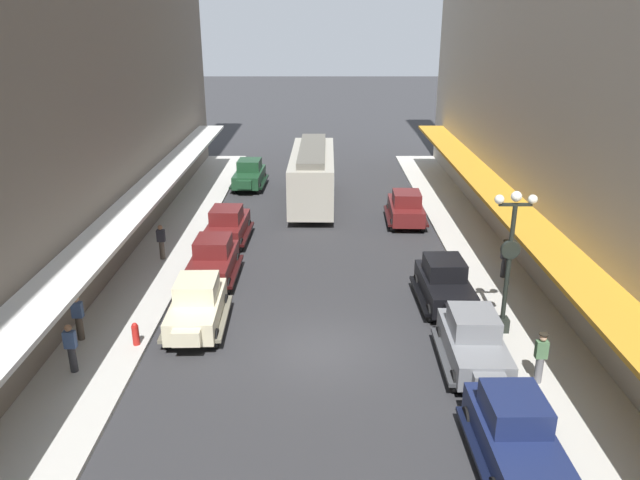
# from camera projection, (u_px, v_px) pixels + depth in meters

# --- Properties ---
(ground_plane) EXTENTS (200.00, 200.00, 0.00)m
(ground_plane) POSITION_uv_depth(u_px,v_px,m) (321.00, 350.00, 20.81)
(ground_plane) COLOR #2D2D30
(sidewalk_left) EXTENTS (3.00, 60.00, 0.15)m
(sidewalk_left) POSITION_uv_depth(u_px,v_px,m) (100.00, 349.00, 20.76)
(sidewalk_left) COLOR #B7B5AD
(sidewalk_left) RESTS_ON ground
(sidewalk_right) EXTENTS (3.00, 60.00, 0.15)m
(sidewalk_right) POSITION_uv_depth(u_px,v_px,m) (540.00, 348.00, 20.80)
(sidewalk_right) COLOR #B7B5AD
(sidewalk_right) RESTS_ON ground
(parked_car_0) EXTENTS (2.23, 4.29, 1.84)m
(parked_car_0) POSITION_uv_depth(u_px,v_px,m) (195.00, 305.00, 21.96)
(parked_car_0) COLOR beige
(parked_car_0) RESTS_ON ground
(parked_car_1) EXTENTS (2.26, 4.30, 1.84)m
(parked_car_1) POSITION_uv_depth(u_px,v_px,m) (404.00, 207.00, 33.21)
(parked_car_1) COLOR #591919
(parked_car_1) RESTS_ON ground
(parked_car_2) EXTENTS (2.27, 4.31, 1.84)m
(parked_car_2) POSITION_uv_depth(u_px,v_px,m) (248.00, 174.00, 40.13)
(parked_car_2) COLOR #193D23
(parked_car_2) RESTS_ON ground
(parked_car_3) EXTENTS (2.26, 4.30, 1.84)m
(parked_car_3) POSITION_uv_depth(u_px,v_px,m) (226.00, 224.00, 30.46)
(parked_car_3) COLOR #591919
(parked_car_3) RESTS_ON ground
(parked_car_4) EXTENTS (2.23, 4.29, 1.84)m
(parked_car_4) POSITION_uv_depth(u_px,v_px,m) (443.00, 282.00, 23.81)
(parked_car_4) COLOR black
(parked_car_4) RESTS_ON ground
(parked_car_5) EXTENTS (2.19, 4.28, 1.84)m
(parked_car_5) POSITION_uv_depth(u_px,v_px,m) (513.00, 431.00, 15.27)
(parked_car_5) COLOR #19234C
(parked_car_5) RESTS_ON ground
(parked_car_6) EXTENTS (2.17, 4.27, 1.84)m
(parked_car_6) POSITION_uv_depth(u_px,v_px,m) (211.00, 259.00, 26.03)
(parked_car_6) COLOR #591919
(parked_car_6) RESTS_ON ground
(parked_car_7) EXTENTS (2.21, 4.28, 1.84)m
(parked_car_7) POSITION_uv_depth(u_px,v_px,m) (472.00, 340.00, 19.55)
(parked_car_7) COLOR slate
(parked_car_7) RESTS_ON ground
(streetcar) EXTENTS (2.64, 9.63, 3.46)m
(streetcar) POSITION_uv_depth(u_px,v_px,m) (311.00, 173.00, 36.41)
(streetcar) COLOR #ADA899
(streetcar) RESTS_ON ground
(lamp_post_with_clock) EXTENTS (1.42, 0.44, 5.16)m
(lamp_post_with_clock) POSITION_uv_depth(u_px,v_px,m) (508.00, 257.00, 20.83)
(lamp_post_with_clock) COLOR black
(lamp_post_with_clock) RESTS_ON sidewalk_right
(fire_hydrant) EXTENTS (0.24, 0.24, 0.82)m
(fire_hydrant) POSITION_uv_depth(u_px,v_px,m) (134.00, 334.00, 20.73)
(fire_hydrant) COLOR #B21E19
(fire_hydrant) RESTS_ON sidewalk_left
(pedestrian_0) EXTENTS (0.36, 0.24, 1.64)m
(pedestrian_0) POSITION_uv_depth(u_px,v_px,m) (69.00, 348.00, 19.00)
(pedestrian_0) COLOR #2D2D33
(pedestrian_0) RESTS_ON sidewalk_left
(pedestrian_1) EXTENTS (0.36, 0.28, 1.67)m
(pedestrian_1) POSITION_uv_depth(u_px,v_px,m) (76.00, 317.00, 20.91)
(pedestrian_1) COLOR #4C4238
(pedestrian_1) RESTS_ON sidewalk_left
(pedestrian_2) EXTENTS (0.36, 0.24, 1.64)m
(pedestrian_2) POSITION_uv_depth(u_px,v_px,m) (160.00, 242.00, 27.94)
(pedestrian_2) COLOR #4C4238
(pedestrian_2) RESTS_ON sidewalk_left
(pedestrian_3) EXTENTS (0.36, 0.28, 1.67)m
(pedestrian_3) POSITION_uv_depth(u_px,v_px,m) (503.00, 258.00, 26.01)
(pedestrian_3) COLOR #2D2D33
(pedestrian_3) RESTS_ON sidewalk_right
(pedestrian_4) EXTENTS (0.36, 0.28, 1.67)m
(pedestrian_4) POSITION_uv_depth(u_px,v_px,m) (539.00, 357.00, 18.47)
(pedestrian_4) COLOR slate
(pedestrian_4) RESTS_ON sidewalk_right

